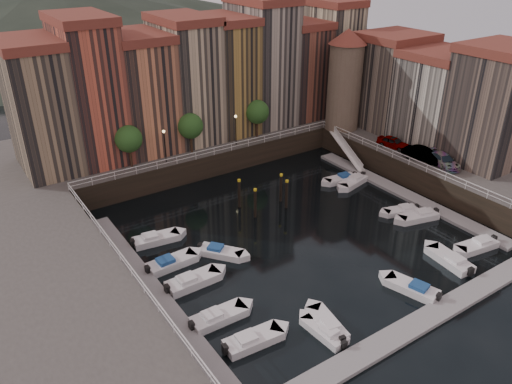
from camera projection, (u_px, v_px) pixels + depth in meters
ground at (291, 231)px, 52.30m from camera, size 200.00×200.00×0.00m
quay_far at (180, 142)px, 70.84m from camera, size 80.00×20.00×3.00m
quay_left at (2, 338)px, 36.27m from camera, size 20.00×36.00×3.00m
quay_right at (474, 164)px, 64.01m from camera, size 20.00×36.00×3.00m
dock_left at (150, 288)px, 43.46m from camera, size 2.00×28.00×0.35m
dock_right at (404, 193)px, 59.51m from camera, size 2.00×28.00×0.35m
dock_near at (420, 322)px, 39.66m from camera, size 30.00×2.00×0.35m
mountains at (42, 20)px, 130.85m from camera, size 145.00×100.00×18.00m
far_terrace at (206, 76)px, 66.31m from camera, size 48.70×10.30×17.50m
right_terrace at (439, 94)px, 63.87m from camera, size 9.30×24.30×14.00m
corner_tower at (345, 78)px, 68.27m from camera, size 5.20×5.20×13.80m
promenade_trees at (195, 125)px, 62.09m from camera, size 21.20×3.20×5.20m
street_lamps at (202, 132)px, 61.83m from camera, size 10.36×0.36×4.18m
railings at (264, 181)px, 54.18m from camera, size 36.08×34.04×0.52m
gangway at (347, 149)px, 67.29m from camera, size 2.78×8.32×3.73m
mooring_pilings at (266, 195)px, 55.94m from camera, size 5.11×3.46×3.78m
boat_left_0 at (252, 340)px, 37.60m from camera, size 4.94×2.09×1.12m
boat_left_1 at (218, 317)px, 39.88m from camera, size 4.95×1.87×1.13m
boat_left_2 at (192, 281)px, 44.00m from camera, size 5.19×1.97×1.19m
boat_left_3 at (171, 263)px, 46.50m from camera, size 5.04×2.02×1.15m
boat_left_4 at (155, 239)px, 50.18m from camera, size 4.97×2.35×1.12m
boat_right_0 at (477, 246)px, 49.13m from camera, size 4.82×2.34×1.08m
boat_right_1 at (419, 216)px, 54.25m from camera, size 4.87×2.74×1.09m
boat_right_2 at (401, 210)px, 55.51m from camera, size 4.22×2.58×0.95m
boat_right_3 at (353, 182)px, 61.95m from camera, size 4.86×2.72×1.09m
boat_right_4 at (341, 179)px, 62.70m from camera, size 4.53×2.11×1.02m
boat_near_0 at (325, 332)px, 38.48m from camera, size 1.81×4.32×0.98m
boat_near_1 at (327, 324)px, 39.18m from camera, size 2.30×4.59×1.03m
boat_near_2 at (413, 288)px, 43.16m from camera, size 2.93×4.96×1.11m
boat_near_3 at (450, 260)px, 46.90m from camera, size 2.36×5.10×1.15m
car_a at (393, 143)px, 64.40m from camera, size 2.60×4.55×1.46m
car_b at (423, 155)px, 60.69m from camera, size 2.68×5.13×1.61m
car_c at (443, 161)px, 59.26m from camera, size 3.42×5.39×1.46m
boat_extra_458 at (220, 252)px, 48.16m from camera, size 3.94×4.39×1.05m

